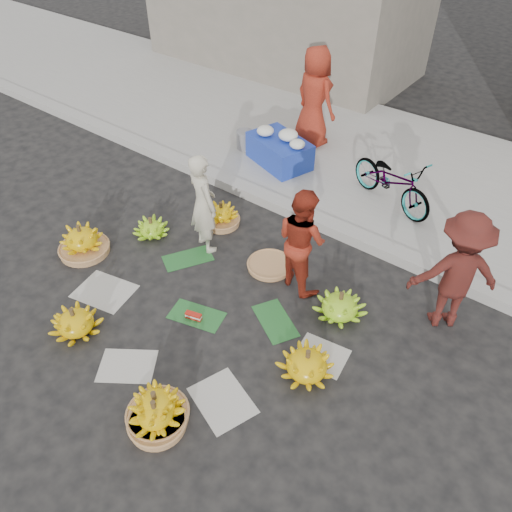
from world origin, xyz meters
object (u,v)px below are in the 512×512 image
Objects in this scene: banana_bunch_0 at (82,241)px; flower_table at (280,149)px; banana_bunch_4 at (307,364)px; bicycle at (392,180)px; vendor_cream at (203,204)px.

banana_bunch_0 is 0.55× the size of flower_table.
banana_bunch_4 is at bearing -32.07° from flower_table.
flower_table reaches higher than banana_bunch_0.
bicycle is (1.99, 0.03, 0.14)m from flower_table.
bicycle is (1.61, 2.32, -0.19)m from vendor_cream.
vendor_cream reaches higher than banana_bunch_4.
vendor_cream is at bearing 157.06° from banana_bunch_4.
banana_bunch_0 is 0.86× the size of banana_bunch_4.
bicycle is (2.84, 3.43, 0.32)m from banana_bunch_0.
banana_bunch_4 is 0.51× the size of bicycle.
vendor_cream is 2.83m from bicycle.
banana_bunch_4 is 0.54× the size of vendor_cream.
flower_table is at bearing 75.95° from banana_bunch_0.
flower_table is (0.85, 3.40, 0.18)m from banana_bunch_0.
vendor_cream is 0.94× the size of bicycle.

